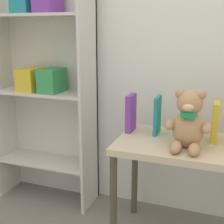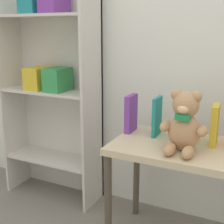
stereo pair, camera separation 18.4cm
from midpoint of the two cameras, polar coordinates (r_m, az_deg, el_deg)
name	(u,v)px [view 1 (the left image)]	position (r m, az deg, el deg)	size (l,w,h in m)	color
wall_back	(187,23)	(2.00, 10.94, 15.68)	(4.80, 0.06, 2.50)	silver
bookshelf_side	(45,78)	(2.24, -14.45, 5.99)	(0.70, 0.27, 1.59)	beige
display_table	(181,158)	(1.75, 9.56, -8.34)	(0.70, 0.48, 0.62)	beige
teddy_bear	(188,122)	(1.60, 10.62, -1.82)	(0.24, 0.22, 0.31)	tan
book_standing_purple	(131,113)	(1.85, 0.62, -0.22)	(0.03, 0.13, 0.22)	purple
book_standing_teal	(157,115)	(1.80, 5.42, -0.63)	(0.02, 0.12, 0.22)	teal
book_standing_green	(185,116)	(1.75, 10.34, -0.85)	(0.03, 0.12, 0.25)	#33934C
book_standing_yellow	(215,122)	(1.74, 15.51, -1.82)	(0.03, 0.13, 0.22)	gold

